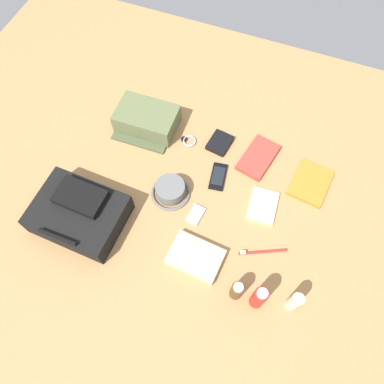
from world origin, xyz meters
name	(u,v)px	position (x,y,z in m)	size (l,w,h in m)	color
ground_plane	(192,197)	(0.00, 0.00, -0.01)	(2.64, 2.02, 0.02)	#9D7346
backpack	(79,213)	(0.38, 0.25, 0.06)	(0.35, 0.28, 0.13)	black
toiletry_pouch	(147,120)	(0.32, -0.26, 0.05)	(0.27, 0.22, 0.10)	#56603D
bucket_hat	(170,190)	(0.09, 0.02, 0.03)	(0.17, 0.17, 0.07)	#5D5D5D
lotion_bottle	(295,302)	(-0.50, 0.28, 0.07)	(0.04, 0.04, 0.14)	beige
sunscreen_spray	(259,298)	(-0.37, 0.32, 0.08)	(0.05, 0.05, 0.16)	red
cologne_bottle	(237,291)	(-0.29, 0.32, 0.05)	(0.05, 0.05, 0.11)	#473319
paperback_novel	(310,183)	(-0.45, -0.24, 0.01)	(0.17, 0.21, 0.02)	orange
travel_guidebook	(258,158)	(-0.21, -0.28, 0.01)	(0.16, 0.22, 0.02)	red
cell_phone	(218,177)	(-0.07, -0.13, 0.01)	(0.08, 0.14, 0.01)	black
media_player	(196,214)	(-0.05, 0.07, 0.01)	(0.06, 0.09, 0.01)	#B7B7BC
wristwatch	(189,141)	(0.11, -0.25, 0.01)	(0.07, 0.06, 0.01)	#99999E
toothbrush	(260,252)	(-0.34, 0.13, 0.01)	(0.17, 0.09, 0.02)	red
wallet	(220,143)	(-0.02, -0.29, 0.01)	(0.09, 0.11, 0.02)	black
notepad	(263,206)	(-0.29, -0.06, 0.01)	(0.11, 0.15, 0.02)	beige
folded_towel	(195,257)	(-0.11, 0.25, 0.02)	(0.20, 0.14, 0.04)	#C6B289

